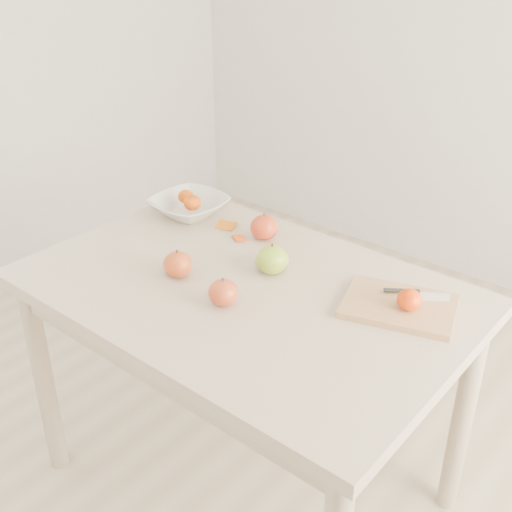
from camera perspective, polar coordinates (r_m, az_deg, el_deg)
The scene contains 14 objects.
ground at distance 2.23m, azimuth -0.87°, elevation -19.39°, with size 3.50×3.50×0.00m, color #C6B293.
table at distance 1.80m, azimuth -1.02°, elevation -5.32°, with size 1.20×0.80×0.75m.
cutting_board at distance 1.68m, azimuth 12.59°, elevation -4.37°, with size 0.28×0.20×0.02m, color tan.
board_tangerine at distance 1.64m, azimuth 13.47°, elevation -3.80°, with size 0.06×0.06×0.05m, color #CC3907.
fruit_bowl at distance 2.15m, azimuth -5.95°, elevation 4.41°, with size 0.24×0.24×0.06m, color white.
bowl_tangerine_near at distance 2.17m, azimuth -6.26°, elevation 5.27°, with size 0.05×0.05×0.05m, color #CF6307.
bowl_tangerine_far at distance 2.11m, azimuth -5.69°, elevation 4.74°, with size 0.06×0.06×0.05m, color #D54507.
orange_peel_a at distance 2.07m, azimuth -2.68°, elevation 2.63°, with size 0.06×0.04×0.00m, color orange.
orange_peel_b at distance 1.99m, azimuth -1.48°, elevation 1.54°, with size 0.04×0.04×0.00m, color #E04F0F.
paring_knife at distance 1.71m, azimuth 15.14°, elevation -3.43°, with size 0.16×0.09×0.01m.
apple_green at distance 1.79m, azimuth 1.44°, elevation -0.32°, with size 0.09×0.09×0.08m, color #689B14.
apple_red_c at distance 1.65m, azimuth -2.93°, elevation -3.28°, with size 0.08×0.08×0.07m, color maroon.
apple_red_b at distance 1.79m, azimuth -6.97°, elevation -0.74°, with size 0.08×0.08×0.07m, color maroon.
apple_red_a at distance 1.98m, azimuth 0.71°, elevation 2.58°, with size 0.09×0.09×0.08m, color #A41B1E.
Camera 1 is at (0.98, -1.13, 1.65)m, focal length 45.00 mm.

